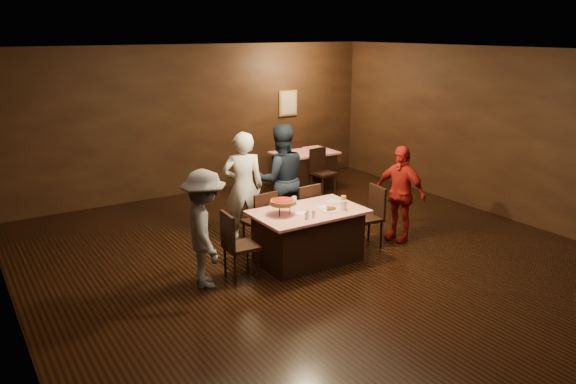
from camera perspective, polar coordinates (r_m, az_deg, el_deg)
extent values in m
plane|color=black|center=(7.88, 5.85, -8.52)|extent=(10.00, 10.00, 0.00)
cube|color=silver|center=(7.16, 6.56, 13.84)|extent=(8.00, 10.00, 0.04)
cube|color=black|center=(11.63, -9.36, 7.21)|extent=(8.00, 0.04, 3.00)
cube|color=black|center=(5.89, -26.12, -3.18)|extent=(0.04, 10.00, 3.00)
cube|color=black|center=(10.30, 24.00, 4.86)|extent=(0.04, 10.00, 3.00)
cube|color=tan|center=(12.59, 0.00, 9.02)|extent=(0.46, 0.03, 0.56)
cube|color=beige|center=(12.57, 0.06, 9.01)|extent=(0.38, 0.01, 0.48)
cube|color=#AB130B|center=(8.22, 2.05, -4.45)|extent=(1.60, 1.00, 0.77)
cube|color=red|center=(12.03, 1.67, 2.30)|extent=(1.30, 0.90, 0.77)
cube|color=black|center=(8.59, -2.98, -2.89)|extent=(0.46, 0.46, 0.95)
cube|color=black|center=(8.98, 1.47, -2.00)|extent=(0.44, 0.44, 0.95)
cube|color=black|center=(7.66, -4.80, -5.37)|extent=(0.44, 0.44, 0.95)
cube|color=black|center=(8.82, 7.98, -2.51)|extent=(0.46, 0.46, 0.95)
cube|color=black|center=(11.46, 3.62, 2.02)|extent=(0.46, 0.46, 0.95)
cube|color=black|center=(12.50, 0.13, 3.26)|extent=(0.44, 0.44, 0.95)
imported|color=silver|center=(8.87, -4.56, 0.50)|extent=(0.76, 0.63, 1.77)
imported|color=black|center=(9.20, -0.75, 1.30)|extent=(1.04, 0.91, 1.83)
imported|color=slate|center=(7.38, -8.45, -3.73)|extent=(0.83, 1.14, 1.58)
imported|color=maroon|center=(9.09, 11.28, -0.13)|extent=(0.59, 0.97, 1.55)
cylinder|color=black|center=(7.98, -0.90, -1.59)|extent=(0.01, 0.01, 0.15)
cylinder|color=black|center=(7.81, -0.87, -1.98)|extent=(0.01, 0.01, 0.15)
cylinder|color=black|center=(7.90, 0.20, -1.77)|extent=(0.01, 0.01, 0.15)
cylinder|color=silver|center=(7.87, -0.53, -1.22)|extent=(0.38, 0.38, 0.01)
cylinder|color=#B27233|center=(7.86, -0.53, -1.01)|extent=(0.35, 0.35, 0.05)
cylinder|color=#A5140C|center=(7.85, -0.53, -0.81)|extent=(0.30, 0.30, 0.01)
cylinder|color=white|center=(8.08, 4.26, -1.89)|extent=(0.25, 0.25, 0.01)
cylinder|color=#B27233|center=(8.08, 4.26, -1.70)|extent=(0.18, 0.18, 0.04)
cylinder|color=#A5140C|center=(8.07, 4.27, -1.55)|extent=(0.14, 0.14, 0.01)
cylinder|color=white|center=(8.51, 4.57, -0.96)|extent=(0.25, 0.25, 0.01)
cylinder|color=silver|center=(8.13, 5.70, -1.36)|extent=(0.08, 0.08, 0.14)
cylinder|color=#BF7F26|center=(8.37, 5.67, -0.84)|extent=(0.08, 0.08, 0.14)
cylinder|color=silver|center=(8.28, 0.62, -0.95)|extent=(0.08, 0.08, 0.14)
cylinder|color=silver|center=(7.78, 2.02, -2.33)|extent=(0.04, 0.04, 0.08)
cylinder|color=silver|center=(7.77, 2.02, -2.02)|extent=(0.05, 0.05, 0.02)
cylinder|color=silver|center=(7.78, 2.59, -2.35)|extent=(0.04, 0.04, 0.08)
cylinder|color=silver|center=(7.76, 2.60, -2.04)|extent=(0.05, 0.05, 0.02)
cylinder|color=silver|center=(7.71, 1.86, -2.51)|extent=(0.04, 0.04, 0.08)
cylinder|color=silver|center=(7.70, 1.86, -2.19)|extent=(0.05, 0.05, 0.02)
cube|color=white|center=(8.25, 3.80, -1.53)|extent=(0.19, 0.19, 0.01)
cube|color=white|center=(7.97, 1.39, -2.16)|extent=(0.21, 0.21, 0.01)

